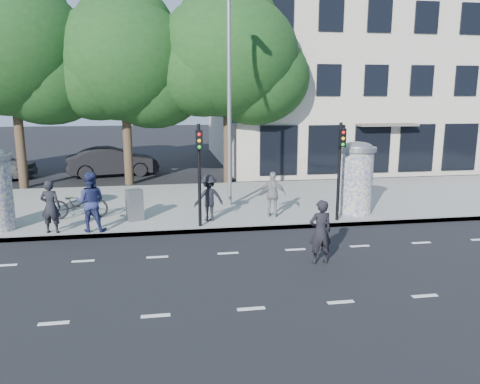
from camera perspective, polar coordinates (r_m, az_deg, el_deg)
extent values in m
plane|color=black|center=(12.23, -0.57, -9.62)|extent=(120.00, 120.00, 0.00)
cube|color=gray|center=(19.34, -3.95, -1.36)|extent=(40.00, 8.00, 0.15)
cube|color=slate|center=(15.54, -2.56, -4.63)|extent=(40.00, 0.10, 0.16)
cube|color=silver|center=(10.24, 1.36, -14.04)|extent=(32.00, 0.12, 0.01)
cube|color=silver|center=(13.53, -1.48, -7.47)|extent=(32.00, 0.12, 0.01)
cylinder|color=beige|center=(17.68, 13.93, 1.13)|extent=(1.20, 1.20, 2.30)
cylinder|color=slate|center=(17.50, 14.12, 5.09)|extent=(1.36, 1.36, 0.16)
ellipsoid|color=slate|center=(17.49, 14.14, 5.35)|extent=(1.10, 1.10, 0.38)
cylinder|color=black|center=(15.37, -4.98, 1.95)|extent=(0.11, 0.11, 3.40)
cube|color=black|center=(15.04, -5.01, 6.35)|extent=(0.22, 0.14, 0.62)
cylinder|color=black|center=(16.43, 11.96, 2.38)|extent=(0.11, 0.11, 3.40)
cube|color=black|center=(16.12, 12.38, 6.48)|extent=(0.22, 0.14, 0.62)
cylinder|color=slate|center=(18.14, -1.32, 10.79)|extent=(0.16, 0.16, 8.00)
cylinder|color=#38281C|center=(24.79, -25.26, 5.81)|extent=(0.44, 0.44, 4.73)
ellipsoid|color=#163B15|center=(24.79, -26.13, 15.37)|extent=(7.20, 7.20, 6.12)
cylinder|color=#38281C|center=(24.13, -13.56, 6.09)|extent=(0.44, 0.44, 4.41)
ellipsoid|color=#163B15|center=(24.08, -14.01, 15.29)|extent=(6.80, 6.80, 5.78)
cylinder|color=#38281C|center=(23.87, -1.51, 6.57)|extent=(0.44, 0.44, 4.59)
ellipsoid|color=#163B15|center=(23.85, -1.56, 16.26)|extent=(7.00, 7.00, 5.95)
cube|color=#B1A694|center=(34.17, 14.84, 13.99)|extent=(20.00, 15.00, 12.00)
cube|color=black|center=(27.54, 20.74, 5.06)|extent=(18.00, 0.10, 2.60)
cube|color=#59544C|center=(26.18, 17.49, 7.83)|extent=(3.20, 0.90, 0.12)
cube|color=#194C8C|center=(24.11, 0.81, 8.78)|extent=(1.60, 0.06, 0.30)
imported|color=black|center=(15.91, -22.09, -1.66)|extent=(0.68, 0.51, 1.71)
imported|color=navy|center=(15.65, -17.76, -1.15)|extent=(1.01, 0.83, 1.92)
imported|color=black|center=(16.22, -3.83, -0.72)|extent=(1.15, 0.81, 1.62)
imported|color=gray|center=(16.73, 4.04, -0.30)|extent=(1.10, 0.89, 1.64)
imported|color=black|center=(12.71, 9.77, -4.80)|extent=(0.67, 0.46, 1.75)
imported|color=black|center=(17.47, -19.14, -1.37)|extent=(0.75, 2.05, 1.07)
cube|color=slate|center=(16.67, -12.71, -1.56)|extent=(0.63, 0.55, 1.10)
cube|color=gray|center=(17.60, 13.05, -0.90)|extent=(0.63, 0.55, 1.08)
imported|color=black|center=(27.03, -15.27, 3.60)|extent=(2.60, 5.14, 1.62)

